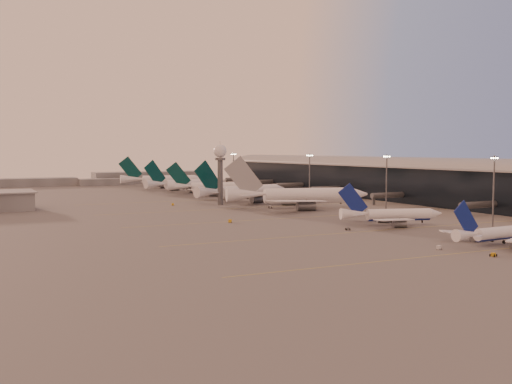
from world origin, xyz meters
name	(u,v)px	position (x,y,z in m)	size (l,w,h in m)	color
ground	(357,237)	(0.00, 0.00, 0.00)	(700.00, 700.00, 0.00)	#605D5D
taxiway_markings	(336,215)	(30.00, 56.00, 0.01)	(180.00, 185.25, 0.02)	gold
terminal	(399,180)	(107.88, 110.09, 10.52)	(57.00, 362.00, 23.04)	black
radar_tower	(220,162)	(5.00, 120.00, 20.95)	(6.40, 6.40, 31.10)	#515358
mast_a	(494,188)	(58.00, 0.00, 13.74)	(3.60, 0.56, 25.00)	#515358
mast_b	(386,181)	(55.00, 55.00, 13.74)	(3.60, 0.56, 25.00)	#515358
mast_c	(310,176)	(50.00, 110.00, 13.74)	(3.60, 0.56, 25.00)	#515358
mast_d	(233,170)	(48.00, 200.00, 13.74)	(3.60, 0.56, 25.00)	#515358
distant_horizon	(117,179)	(2.62, 325.14, 3.89)	(165.00, 37.50, 9.00)	slate
narrowbody_near	(497,235)	(27.20, -29.19, 2.70)	(34.14, 27.20, 13.33)	white
narrowbody_mid	(392,216)	(29.19, 19.47, 3.11)	(38.22, 30.05, 15.34)	white
widebody_white	(299,199)	(31.86, 89.32, 4.22)	(67.86, 53.73, 24.32)	white
greentail_a	(244,194)	(23.67, 132.92, 3.87)	(59.31, 47.33, 21.93)	white
greentail_b	(214,189)	(26.41, 180.95, 3.53)	(53.48, 42.58, 19.96)	white
greentail_c	(184,186)	(20.40, 216.26, 3.68)	(56.33, 44.94, 20.85)	white
greentail_d	(163,182)	(22.17, 266.11, 3.97)	(61.60, 49.43, 22.45)	white
gsv_truck_a	(440,245)	(6.95, -28.26, 1.16)	(5.90, 3.01, 2.27)	silver
gsv_tug_near	(493,255)	(11.17, -42.60, 0.48)	(2.67, 3.61, 0.92)	gold
gsv_tug_mid	(348,229)	(7.04, 14.97, 0.47)	(3.64, 2.75, 0.92)	#5D6062
gsv_truck_b	(407,217)	(45.68, 30.65, 1.09)	(5.62, 3.84, 2.14)	silver
gsv_truck_c	(230,219)	(-19.48, 52.39, 1.20)	(5.26, 5.86, 2.35)	gold
gsv_catering_b	(350,204)	(53.41, 78.98, 1.80)	(4.78, 3.36, 3.59)	#5D6062
gsv_tug_far	(270,207)	(19.22, 94.27, 0.53)	(3.43, 4.16, 1.03)	silver
gsv_truck_d	(173,203)	(-17.08, 127.34, 1.11)	(2.80, 5.65, 2.18)	gold
gsv_tug_hangar	(274,197)	(48.79, 146.29, 0.48)	(3.54, 2.47, 0.93)	gold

